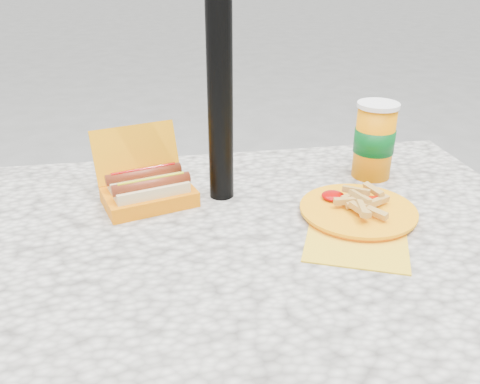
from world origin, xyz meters
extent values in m
cube|color=beige|center=(0.00, 0.00, 0.72)|extent=(1.20, 0.80, 0.05)
cylinder|color=black|center=(-0.50, 0.30, 0.35)|extent=(0.07, 0.07, 0.70)
cylinder|color=black|center=(0.50, 0.30, 0.35)|extent=(0.07, 0.07, 0.70)
cylinder|color=black|center=(0.00, 0.16, 1.10)|extent=(0.05, 0.05, 2.20)
cube|color=#FF9C09|center=(-0.15, 0.15, 0.77)|extent=(0.20, 0.16, 0.03)
cube|color=#FF9C09|center=(-0.17, 0.22, 0.83)|extent=(0.18, 0.09, 0.11)
cube|color=beige|center=(-0.14, 0.12, 0.78)|extent=(0.15, 0.08, 0.04)
cylinder|color=#973F1D|center=(-0.14, 0.12, 0.81)|extent=(0.15, 0.06, 0.02)
cylinder|color=#B3AD07|center=(-0.14, 0.12, 0.82)|extent=(0.13, 0.04, 0.01)
cube|color=beige|center=(-0.16, 0.17, 0.78)|extent=(0.15, 0.08, 0.04)
cylinder|color=#973F1D|center=(-0.16, 0.17, 0.81)|extent=(0.15, 0.06, 0.02)
cylinder|color=#9F0100|center=(-0.16, 0.17, 0.82)|extent=(0.13, 0.04, 0.01)
cube|color=yellow|center=(0.21, -0.07, 0.75)|extent=(0.23, 0.23, 0.00)
cylinder|color=#FF9C09|center=(0.25, 0.03, 0.76)|extent=(0.22, 0.22, 0.01)
cylinder|color=#FF9C09|center=(0.25, 0.03, 0.76)|extent=(0.22, 0.22, 0.01)
cube|color=gold|center=(0.29, 0.06, 0.79)|extent=(0.03, 0.06, 0.01)
cube|color=gold|center=(0.23, 0.03, 0.78)|extent=(0.05, 0.02, 0.01)
cube|color=gold|center=(0.24, 0.03, 0.78)|extent=(0.06, 0.03, 0.01)
cube|color=gold|center=(0.26, 0.03, 0.77)|extent=(0.04, 0.05, 0.01)
cube|color=gold|center=(0.25, 0.03, 0.77)|extent=(0.05, 0.02, 0.01)
cube|color=gold|center=(0.26, 0.04, 0.78)|extent=(0.03, 0.06, 0.01)
cube|color=gold|center=(0.25, 0.03, 0.77)|extent=(0.04, 0.05, 0.01)
cube|color=gold|center=(0.24, -0.01, 0.79)|extent=(0.02, 0.06, 0.01)
cube|color=gold|center=(0.26, 0.01, 0.78)|extent=(0.05, 0.03, 0.01)
cube|color=gold|center=(0.25, 0.06, 0.79)|extent=(0.05, 0.04, 0.01)
cube|color=gold|center=(0.25, 0.03, 0.79)|extent=(0.03, 0.06, 0.01)
cube|color=gold|center=(0.24, 0.03, 0.77)|extent=(0.04, 0.05, 0.01)
cube|color=gold|center=(0.24, 0.05, 0.78)|extent=(0.05, 0.04, 0.01)
cube|color=gold|center=(0.26, -0.01, 0.78)|extent=(0.04, 0.05, 0.01)
cube|color=gold|center=(0.29, 0.03, 0.78)|extent=(0.05, 0.04, 0.01)
cube|color=gold|center=(0.24, 0.03, 0.78)|extent=(0.06, 0.02, 0.01)
cube|color=gold|center=(0.24, -0.01, 0.78)|extent=(0.03, 0.05, 0.01)
ellipsoid|color=#9F0100|center=(0.21, 0.08, 0.77)|extent=(0.05, 0.05, 0.01)
cube|color=#C50E00|center=(0.26, 0.04, 0.78)|extent=(0.09, 0.01, 0.00)
cylinder|color=#FF8900|center=(0.35, 0.20, 0.83)|extent=(0.09, 0.09, 0.16)
cylinder|color=#025117|center=(0.35, 0.20, 0.84)|extent=(0.09, 0.09, 0.05)
cylinder|color=white|center=(0.35, 0.20, 0.92)|extent=(0.09, 0.09, 0.01)
camera|label=1|loc=(-0.13, -0.79, 1.22)|focal=38.00mm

